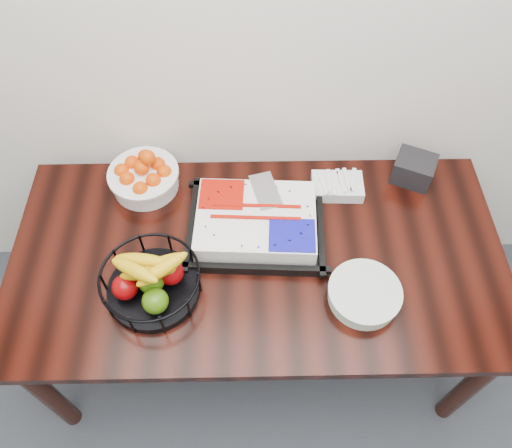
{
  "coord_description": "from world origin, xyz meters",
  "views": [
    {
      "loc": [
        -0.02,
        1.05,
        2.29
      ],
      "look_at": [
        -0.01,
        2.08,
        0.83
      ],
      "focal_mm": 35.0,
      "sensor_mm": 36.0,
      "label": 1
    }
  ],
  "objects_px": {
    "table": "(258,266)",
    "tangerine_bowl": "(143,174)",
    "fruit_basket": "(151,281)",
    "napkin_box": "(414,169)",
    "cake_tray": "(256,222)",
    "plate_stack": "(364,295)"
  },
  "relations": [
    {
      "from": "fruit_basket",
      "to": "napkin_box",
      "type": "xyz_separation_m",
      "value": [
        0.99,
        0.5,
        -0.02
      ]
    },
    {
      "from": "napkin_box",
      "to": "tangerine_bowl",
      "type": "bearing_deg",
      "value": -178.7
    },
    {
      "from": "fruit_basket",
      "to": "plate_stack",
      "type": "bearing_deg",
      "value": -3.28
    },
    {
      "from": "tangerine_bowl",
      "to": "cake_tray",
      "type": "bearing_deg",
      "value": -26.83
    },
    {
      "from": "table",
      "to": "napkin_box",
      "type": "height_order",
      "value": "napkin_box"
    },
    {
      "from": "table",
      "to": "cake_tray",
      "type": "height_order",
      "value": "cake_tray"
    },
    {
      "from": "table",
      "to": "fruit_basket",
      "type": "xyz_separation_m",
      "value": [
        -0.36,
        -0.15,
        0.16
      ]
    },
    {
      "from": "tangerine_bowl",
      "to": "napkin_box",
      "type": "bearing_deg",
      "value": 1.3
    },
    {
      "from": "table",
      "to": "fruit_basket",
      "type": "height_order",
      "value": "fruit_basket"
    },
    {
      "from": "table",
      "to": "tangerine_bowl",
      "type": "bearing_deg",
      "value": 143.41
    },
    {
      "from": "napkin_box",
      "to": "cake_tray",
      "type": "bearing_deg",
      "value": -158.89
    },
    {
      "from": "cake_tray",
      "to": "plate_stack",
      "type": "xyz_separation_m",
      "value": [
        0.36,
        -0.29,
        -0.02
      ]
    },
    {
      "from": "cake_tray",
      "to": "fruit_basket",
      "type": "height_order",
      "value": "fruit_basket"
    },
    {
      "from": "cake_tray",
      "to": "napkin_box",
      "type": "xyz_separation_m",
      "value": [
        0.63,
        0.24,
        0.01
      ]
    },
    {
      "from": "tangerine_bowl",
      "to": "fruit_basket",
      "type": "distance_m",
      "value": 0.48
    },
    {
      "from": "table",
      "to": "napkin_box",
      "type": "bearing_deg",
      "value": 29.22
    },
    {
      "from": "plate_stack",
      "to": "napkin_box",
      "type": "distance_m",
      "value": 0.6
    },
    {
      "from": "table",
      "to": "fruit_basket",
      "type": "bearing_deg",
      "value": -157.86
    },
    {
      "from": "cake_tray",
      "to": "fruit_basket",
      "type": "distance_m",
      "value": 0.44
    },
    {
      "from": "table",
      "to": "fruit_basket",
      "type": "distance_m",
      "value": 0.42
    },
    {
      "from": "cake_tray",
      "to": "napkin_box",
      "type": "distance_m",
      "value": 0.68
    },
    {
      "from": "fruit_basket",
      "to": "napkin_box",
      "type": "bearing_deg",
      "value": 26.73
    }
  ]
}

